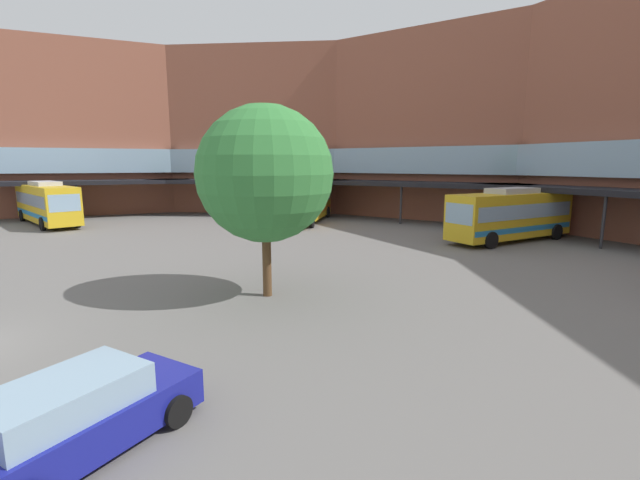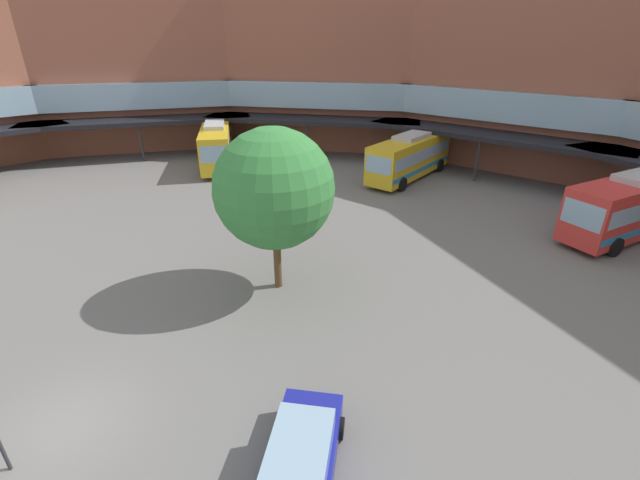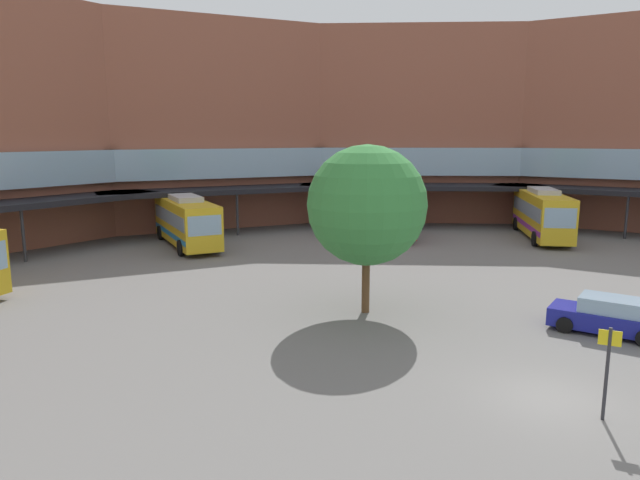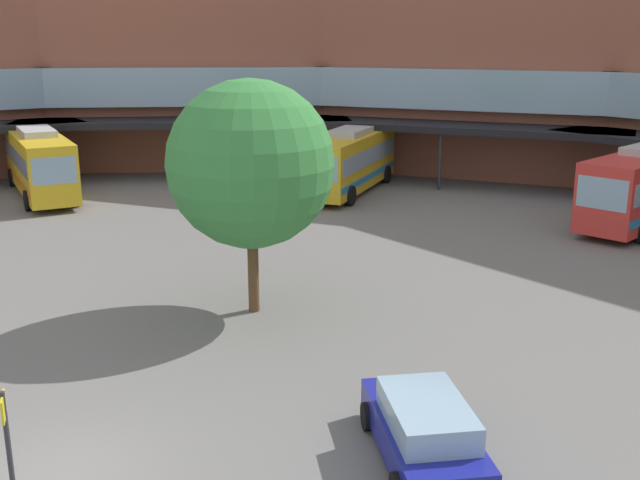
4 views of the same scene
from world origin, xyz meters
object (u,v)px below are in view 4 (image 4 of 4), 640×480
(parked_car, at_px, (424,431))
(bus_1, at_px, (40,162))
(plaza_tree, at_px, (251,164))
(stop_sign_post, at_px, (8,446))
(bus_3, at_px, (349,160))

(parked_car, bearing_deg, bus_1, 24.80)
(parked_car, relative_size, plaza_tree, 0.62)
(parked_car, distance_m, plaza_tree, 11.02)
(plaza_tree, height_order, stop_sign_post, plaza_tree)
(parked_car, bearing_deg, bus_3, -7.37)
(plaza_tree, bearing_deg, parked_car, -41.77)
(plaza_tree, xyz_separation_m, stop_sign_post, (1.13, -11.82, -3.27))
(bus_3, xyz_separation_m, plaza_tree, (3.92, -19.66, 3.06))
(bus_3, distance_m, stop_sign_post, 31.88)
(bus_1, xyz_separation_m, bus_3, (15.91, 7.74, -0.08))
(bus_1, relative_size, bus_3, 0.98)
(parked_car, distance_m, stop_sign_post, 8.25)
(bus_1, bearing_deg, plaza_tree, 8.81)
(stop_sign_post, bearing_deg, parked_car, 37.87)
(stop_sign_post, bearing_deg, bus_3, 99.11)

